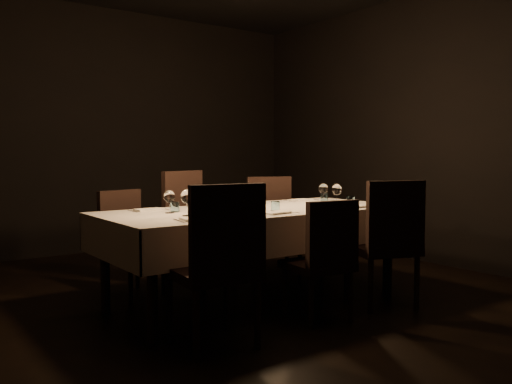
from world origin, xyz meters
TOP-DOWN VIEW (x-y plane):
  - room at (0.00, 0.00)m, footprint 5.01×6.01m
  - dining_table at (0.00, 0.00)m, footprint 2.52×1.12m
  - chair_near_left at (-0.84, -0.77)m, footprint 0.54×0.54m
  - place_setting_near_left at (-0.69, -0.22)m, footprint 0.36×0.42m
  - chair_near_center at (0.06, -0.74)m, footprint 0.47×0.47m
  - place_setting_near_center at (-0.04, -0.22)m, footprint 0.32×0.40m
  - chair_near_right at (0.72, -0.76)m, footprint 0.61×0.61m
  - place_setting_near_right at (0.80, -0.22)m, footprint 0.33×0.41m
  - chair_far_left at (-0.76, 0.83)m, footprint 0.53×0.53m
  - place_setting_far_left at (-0.72, 0.22)m, footprint 0.32×0.40m
  - chair_far_center at (-0.12, 0.82)m, footprint 0.64×0.64m
  - place_setting_far_center at (-0.05, 0.22)m, footprint 0.33×0.40m
  - chair_far_right at (0.76, 0.77)m, footprint 0.60×0.60m
  - place_setting_far_right at (0.86, 0.22)m, footprint 0.32×0.40m

SIDE VIEW (x-z plane):
  - chair_near_center at x=0.06m, z-range 0.05..0.93m
  - chair_far_left at x=-0.76m, z-range 0.05..0.95m
  - chair_far_right at x=0.76m, z-range 0.05..1.02m
  - chair_near_right at x=0.72m, z-range 0.05..1.05m
  - chair_near_left at x=-0.84m, z-range 0.05..1.08m
  - chair_far_center at x=-0.12m, z-range 0.05..1.10m
  - dining_table at x=0.00m, z-range 0.31..1.07m
  - place_setting_near_center at x=-0.04m, z-range 0.74..0.92m
  - place_setting_far_right at x=0.86m, z-range 0.74..0.92m
  - place_setting_far_left at x=-0.72m, z-range 0.74..0.92m
  - place_setting_far_center at x=-0.05m, z-range 0.74..0.92m
  - place_setting_near_right at x=0.80m, z-range 0.74..0.93m
  - place_setting_near_left at x=-0.69m, z-range 0.74..0.94m
  - room at x=0.00m, z-range -0.01..3.01m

